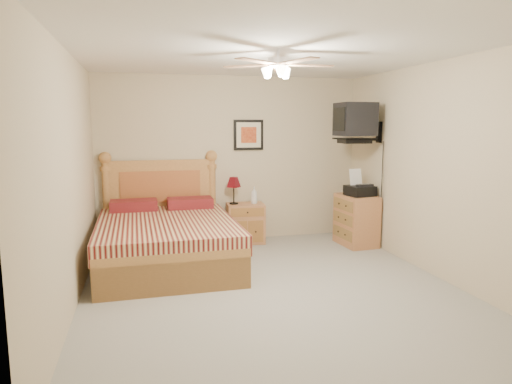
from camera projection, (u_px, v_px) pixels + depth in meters
floor at (271, 288)px, 4.99m from camera, size 4.50×4.50×0.00m
ceiling at (272, 53)px, 4.63m from camera, size 4.00×4.50×0.04m
wall_back at (231, 159)px, 6.97m from camera, size 4.00×0.04×2.50m
wall_front at (379, 216)px, 2.65m from camera, size 4.00×0.04×2.50m
wall_left at (70, 181)px, 4.33m from camera, size 0.04×4.50×2.50m
wall_right at (437, 170)px, 5.29m from camera, size 0.04×4.50×2.50m
bed at (166, 211)px, 5.71m from camera, size 1.68×2.19×1.40m
nightstand at (246, 223)px, 6.91m from camera, size 0.58×0.46×0.59m
table_lamp at (234, 191)px, 6.83m from camera, size 0.22×0.22×0.41m
lotion_bottle at (254, 195)px, 6.86m from camera, size 0.12×0.12×0.26m
framed_picture at (249, 135)px, 6.96m from camera, size 0.46×0.04×0.46m
dresser at (356, 220)px, 6.76m from camera, size 0.48×0.66×0.75m
fax_machine at (360, 183)px, 6.62m from camera, size 0.42×0.44×0.38m
magazine_lower at (347, 192)px, 6.89m from camera, size 0.27×0.32×0.03m
magazine_upper at (347, 191)px, 6.88m from camera, size 0.26×0.32×0.02m
wall_tv at (365, 122)px, 6.43m from camera, size 0.56×0.46×0.58m
ceiling_fan at (278, 64)px, 4.45m from camera, size 1.14×1.14×0.28m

